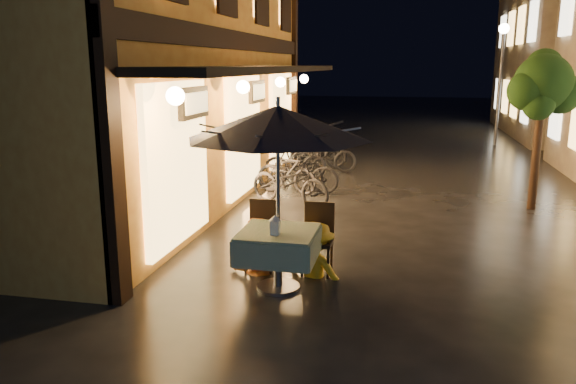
% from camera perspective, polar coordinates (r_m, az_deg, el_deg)
% --- Properties ---
extents(ground, '(90.00, 90.00, 0.00)m').
position_cam_1_polar(ground, '(7.76, 12.15, -8.94)').
color(ground, black).
rests_on(ground, ground).
extents(west_building, '(5.90, 11.40, 7.40)m').
position_cam_1_polar(west_building, '(12.57, -15.15, 16.38)').
color(west_building, orange).
rests_on(west_building, ground).
extents(street_tree, '(1.43, 1.20, 3.15)m').
position_cam_1_polar(street_tree, '(12.01, 24.53, 9.70)').
color(street_tree, black).
rests_on(street_tree, ground).
extents(streetlamp_far, '(0.36, 0.36, 4.23)m').
position_cam_1_polar(streetlamp_far, '(21.45, 20.85, 12.22)').
color(streetlamp_far, '#59595E').
rests_on(streetlamp_far, ground).
extents(cafe_table, '(0.99, 0.99, 0.78)m').
position_cam_1_polar(cafe_table, '(7.19, -1.00, -5.42)').
color(cafe_table, '#59595E').
rests_on(cafe_table, ground).
extents(patio_umbrella, '(2.31, 2.31, 2.46)m').
position_cam_1_polar(patio_umbrella, '(6.86, -1.05, 7.05)').
color(patio_umbrella, '#59595E').
rests_on(patio_umbrella, ground).
extents(cafe_chair_left, '(0.42, 0.42, 0.97)m').
position_cam_1_polar(cafe_chair_left, '(7.98, -2.61, -3.94)').
color(cafe_chair_left, black).
rests_on(cafe_chair_left, ground).
extents(cafe_chair_right, '(0.42, 0.42, 0.97)m').
position_cam_1_polar(cafe_chair_right, '(7.82, 3.08, -4.29)').
color(cafe_chair_right, black).
rests_on(cafe_chair_right, ground).
extents(table_lantern, '(0.16, 0.16, 0.25)m').
position_cam_1_polar(table_lantern, '(6.94, -1.32, -3.25)').
color(table_lantern, white).
rests_on(table_lantern, cafe_table).
extents(person_orange, '(0.86, 0.76, 1.49)m').
position_cam_1_polar(person_orange, '(7.80, -3.41, -2.77)').
color(person_orange, orange).
rests_on(person_orange, ground).
extents(person_yellow, '(1.04, 0.78, 1.44)m').
position_cam_1_polar(person_yellow, '(7.64, 2.88, -3.28)').
color(person_yellow, yellow).
rests_on(person_yellow, ground).
extents(bicycle_0, '(2.00, 1.38, 1.00)m').
position_cam_1_polar(bicycle_0, '(11.44, 0.20, 1.02)').
color(bicycle_0, black).
rests_on(bicycle_0, ground).
extents(bicycle_1, '(1.60, 0.99, 0.93)m').
position_cam_1_polar(bicycle_1, '(12.64, -0.09, 2.01)').
color(bicycle_1, black).
rests_on(bicycle_1, ground).
extents(bicycle_2, '(1.88, 0.69, 0.98)m').
position_cam_1_polar(bicycle_2, '(12.61, 0.99, 2.10)').
color(bicycle_2, black).
rests_on(bicycle_2, ground).
extents(bicycle_3, '(1.64, 1.02, 0.95)m').
position_cam_1_polar(bicycle_3, '(14.06, 0.73, 3.15)').
color(bicycle_3, '#212128').
rests_on(bicycle_3, ground).
extents(bicycle_4, '(1.85, 0.96, 0.92)m').
position_cam_1_polar(bicycle_4, '(15.07, 3.61, 3.73)').
color(bicycle_4, black).
rests_on(bicycle_4, ground).
extents(bicycle_5, '(1.63, 0.65, 0.95)m').
position_cam_1_polar(bicycle_5, '(15.77, 3.07, 4.19)').
color(bicycle_5, black).
rests_on(bicycle_5, ground).
extents(bicycle_6, '(1.62, 1.08, 0.81)m').
position_cam_1_polar(bicycle_6, '(17.37, 2.99, 4.74)').
color(bicycle_6, black).
rests_on(bicycle_6, ground).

